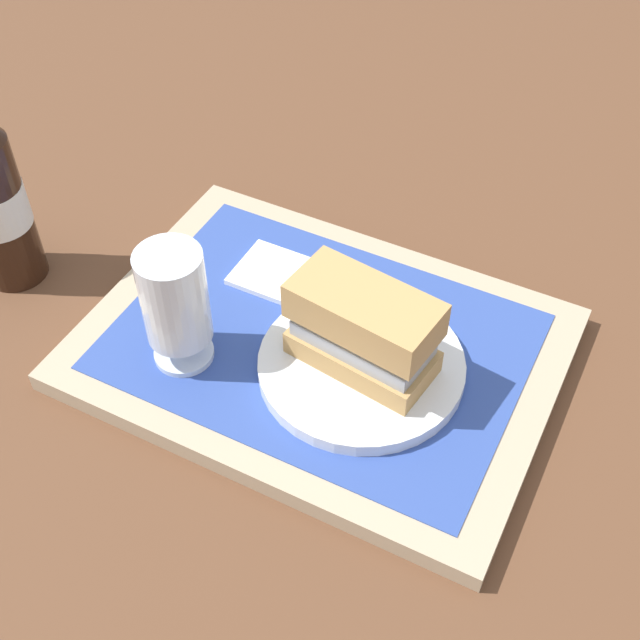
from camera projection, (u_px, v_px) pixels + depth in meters
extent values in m
plane|color=brown|center=(320.00, 355.00, 0.81)|extent=(3.00, 3.00, 0.00)
cube|color=tan|center=(320.00, 349.00, 0.81)|extent=(0.44, 0.32, 0.02)
cube|color=#2D4793|center=(320.00, 341.00, 0.80)|extent=(0.38, 0.27, 0.00)
cylinder|color=white|center=(361.00, 366.00, 0.77)|extent=(0.19, 0.19, 0.01)
cube|color=tan|center=(362.00, 352.00, 0.75)|extent=(0.14, 0.08, 0.02)
cube|color=#9EA3A8|center=(363.00, 337.00, 0.74)|extent=(0.13, 0.07, 0.02)
cube|color=silver|center=(363.00, 328.00, 0.73)|extent=(0.12, 0.07, 0.01)
sphere|color=#47932D|center=(316.00, 296.00, 0.74)|extent=(0.04, 0.04, 0.04)
cube|color=tan|center=(364.00, 310.00, 0.71)|extent=(0.14, 0.08, 0.04)
cylinder|color=silver|center=(184.00, 353.00, 0.78)|extent=(0.06, 0.06, 0.01)
cylinder|color=silver|center=(182.00, 342.00, 0.77)|extent=(0.01, 0.01, 0.02)
cylinder|color=silver|center=(174.00, 297.00, 0.73)|extent=(0.06, 0.06, 0.09)
cylinder|color=gold|center=(176.00, 309.00, 0.74)|extent=(0.06, 0.06, 0.06)
cylinder|color=white|center=(171.00, 279.00, 0.71)|extent=(0.05, 0.05, 0.01)
cube|color=white|center=(280.00, 275.00, 0.86)|extent=(0.09, 0.07, 0.01)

